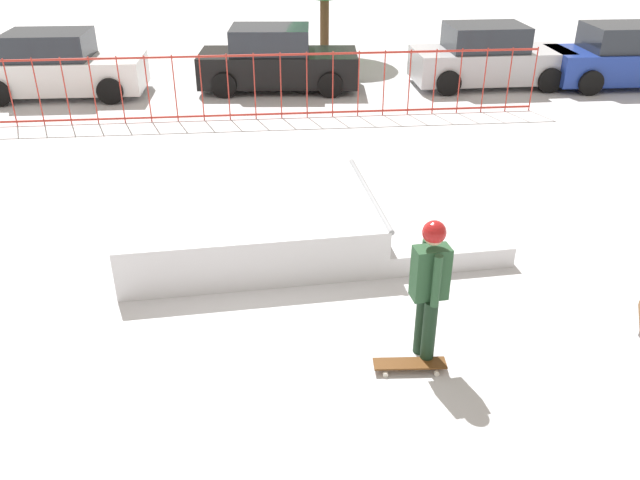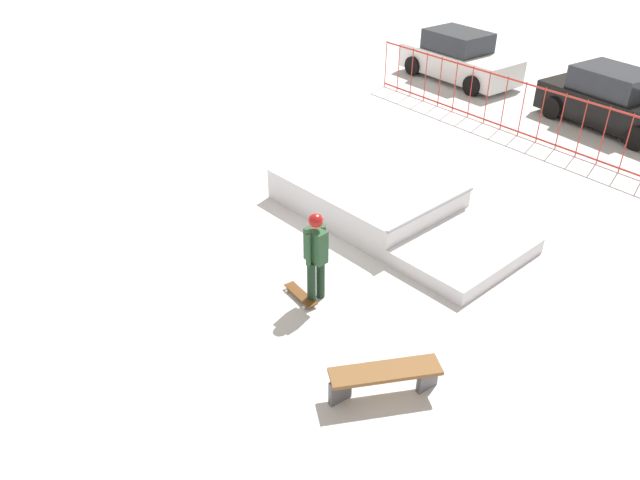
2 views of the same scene
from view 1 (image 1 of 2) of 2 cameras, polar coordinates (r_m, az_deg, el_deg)
name	(u,v)px [view 1 (image 1 of 2)]	position (r m, az deg, el deg)	size (l,w,h in m)	color
ground_plane	(258,261)	(9.30, -5.49, -1.88)	(60.00, 60.00, 0.00)	silver
skate_ramp	(282,223)	(9.65, -3.39, 1.55)	(5.67, 3.22, 0.74)	silver
skater	(430,282)	(6.98, 9.61, -3.64)	(0.41, 0.44, 1.73)	black
skateboard	(410,364)	(7.32, 7.90, -10.74)	(0.80, 0.27, 0.09)	#593314
perimeter_fence	(268,85)	(15.16, -4.62, 13.39)	(12.51, 0.72, 1.50)	#B22D23
parked_car_white	(59,67)	(18.24, -21.98, 13.92)	(4.14, 2.01, 1.60)	white
parked_car_black	(277,61)	(17.66, -3.84, 15.42)	(4.16, 2.04, 1.60)	black
parked_car_silver	(489,58)	(18.50, 14.61, 15.21)	(4.19, 2.11, 1.60)	#B7B7BC
parked_car_blue	(626,58)	(19.73, 25.33, 14.25)	(4.16, 2.04, 1.60)	#1E3899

